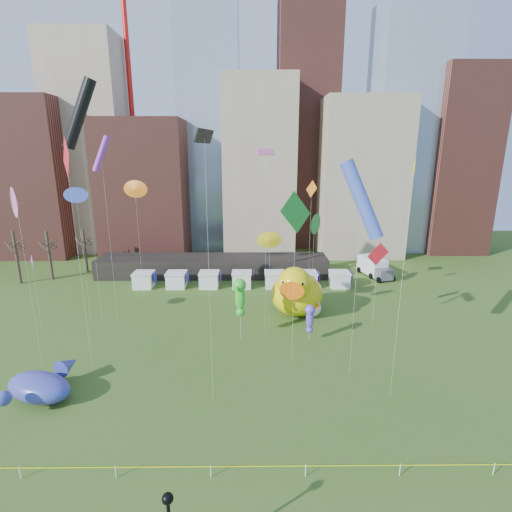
{
  "coord_description": "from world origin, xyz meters",
  "views": [
    {
      "loc": [
        2.68,
        -19.98,
        19.87
      ],
      "look_at": [
        2.94,
        9.48,
        12.0
      ],
      "focal_mm": 27.0,
      "sensor_mm": 36.0,
      "label": 1
    }
  ],
  "objects_px": {
    "seahorse_green": "(240,294)",
    "seahorse_purple": "(310,317)",
    "small_duck": "(310,306)",
    "box_truck": "(374,267)",
    "whale_inflatable": "(41,385)",
    "big_duck": "(296,292)"
  },
  "relations": [
    {
      "from": "whale_inflatable",
      "to": "small_duck",
      "type": "bearing_deg",
      "value": 53.83
    },
    {
      "from": "small_duck",
      "to": "seahorse_green",
      "type": "xyz_separation_m",
      "value": [
        -8.54,
        -6.16,
        3.93
      ]
    },
    {
      "from": "big_duck",
      "to": "seahorse_green",
      "type": "bearing_deg",
      "value": -121.25
    },
    {
      "from": "small_duck",
      "to": "seahorse_purple",
      "type": "bearing_deg",
      "value": -105.77
    },
    {
      "from": "small_duck",
      "to": "box_truck",
      "type": "height_order",
      "value": "box_truck"
    },
    {
      "from": "small_duck",
      "to": "whale_inflatable",
      "type": "xyz_separation_m",
      "value": [
        -24.85,
        -16.49,
        -0.17
      ]
    },
    {
      "from": "big_duck",
      "to": "seahorse_purple",
      "type": "xyz_separation_m",
      "value": [
        0.67,
        -7.32,
        -0.16
      ]
    },
    {
      "from": "small_duck",
      "to": "seahorse_purple",
      "type": "xyz_separation_m",
      "value": [
        -1.06,
        -6.8,
        1.61
      ]
    },
    {
      "from": "small_duck",
      "to": "whale_inflatable",
      "type": "relative_size",
      "value": 0.54
    },
    {
      "from": "seahorse_green",
      "to": "whale_inflatable",
      "type": "height_order",
      "value": "seahorse_green"
    },
    {
      "from": "box_truck",
      "to": "seahorse_purple",
      "type": "bearing_deg",
      "value": -137.48
    },
    {
      "from": "big_duck",
      "to": "small_duck",
      "type": "xyz_separation_m",
      "value": [
        1.73,
        -0.52,
        -1.77
      ]
    },
    {
      "from": "big_duck",
      "to": "small_duck",
      "type": "bearing_deg",
      "value": -2.46
    },
    {
      "from": "big_duck",
      "to": "seahorse_purple",
      "type": "distance_m",
      "value": 7.35
    },
    {
      "from": "big_duck",
      "to": "box_truck",
      "type": "xyz_separation_m",
      "value": [
        14.81,
        16.06,
        -1.6
      ]
    },
    {
      "from": "big_duck",
      "to": "box_truck",
      "type": "bearing_deg",
      "value": 61.62
    },
    {
      "from": "seahorse_green",
      "to": "box_truck",
      "type": "xyz_separation_m",
      "value": [
        21.62,
        22.74,
        -3.77
      ]
    },
    {
      "from": "seahorse_green",
      "to": "seahorse_purple",
      "type": "bearing_deg",
      "value": 16.7
    },
    {
      "from": "big_duck",
      "to": "whale_inflatable",
      "type": "bearing_deg",
      "value": -129.34
    },
    {
      "from": "big_duck",
      "to": "whale_inflatable",
      "type": "xyz_separation_m",
      "value": [
        -23.12,
        -17.01,
        -1.94
      ]
    },
    {
      "from": "whale_inflatable",
      "to": "box_truck",
      "type": "distance_m",
      "value": 50.33
    },
    {
      "from": "whale_inflatable",
      "to": "big_duck",
      "type": "bearing_deg",
      "value": 56.6
    }
  ]
}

